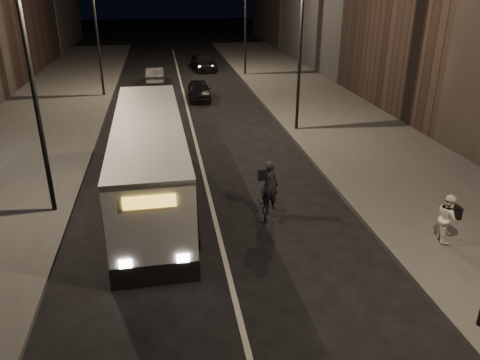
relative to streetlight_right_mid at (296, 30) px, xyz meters
name	(u,v)px	position (x,y,z in m)	size (l,w,h in m)	color
ground	(225,260)	(-5.33, -12.00, -5.36)	(180.00, 180.00, 0.00)	black
sidewalk_right	(334,118)	(3.17, 2.00, -5.28)	(7.00, 70.00, 0.16)	#3A3A38
sidewalk_left	(35,132)	(-13.83, 2.00, -5.28)	(7.00, 70.00, 0.16)	#3A3A38
streetlight_right_mid	(296,30)	(0.00, 0.00, 0.00)	(1.20, 0.44, 8.12)	black
streetlight_right_far	(242,10)	(0.00, 16.00, 0.00)	(1.20, 0.44, 8.12)	black
streetlight_left_near	(38,61)	(-10.66, -8.00, 0.00)	(1.20, 0.44, 8.12)	black
streetlight_left_far	(99,17)	(-10.66, 10.00, 0.00)	(1.20, 0.44, 8.12)	black
city_bus	(150,156)	(-7.47, -7.22, -3.68)	(2.87, 11.55, 3.09)	silver
cyclist_on_bicycle	(268,197)	(-3.44, -9.34, -4.67)	(1.12, 1.91, 2.09)	black
pedestrian_woman	(448,218)	(1.61, -12.23, -4.42)	(0.76, 0.59, 1.56)	silver
car_near	(199,90)	(-4.35, 8.28, -4.73)	(1.50, 3.73, 1.27)	black
car_mid	(155,75)	(-7.32, 14.20, -4.73)	(1.34, 3.85, 1.27)	#313133
car_far	(204,62)	(-2.97, 19.48, -4.69)	(1.89, 4.66, 1.35)	black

